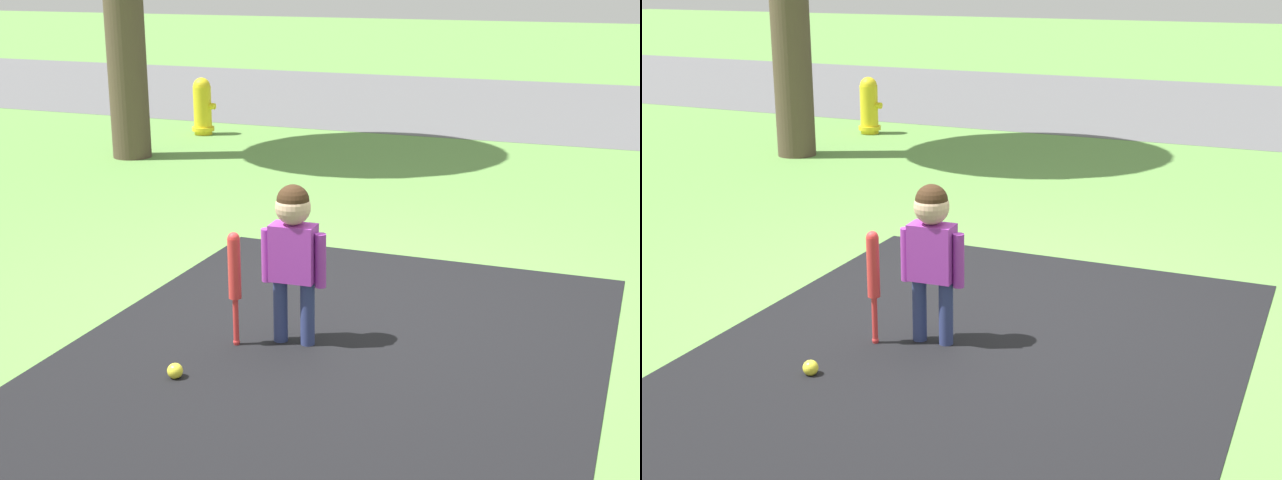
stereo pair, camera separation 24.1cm
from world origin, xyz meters
The scene contains 6 objects.
ground_plane centered at (0.00, 0.00, 0.00)m, with size 60.00×60.00×0.00m, color #5B8C42.
street_strip centered at (0.00, 8.62, 0.00)m, with size 40.00×6.00×0.01m.
child centered at (-0.05, -0.71, 0.58)m, with size 0.37×0.19×0.90m.
baseball_bat centered at (-0.33, -0.85, 0.42)m, with size 0.07×0.07×0.65m.
sports_ball centered at (-0.44, -1.33, 0.04)m, with size 0.08×0.08×0.08m.
fire_hydrant centered at (-3.55, 4.80, 0.34)m, with size 0.31×0.28×0.70m.
Camera 2 is at (1.93, -4.80, 1.99)m, focal length 50.00 mm.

